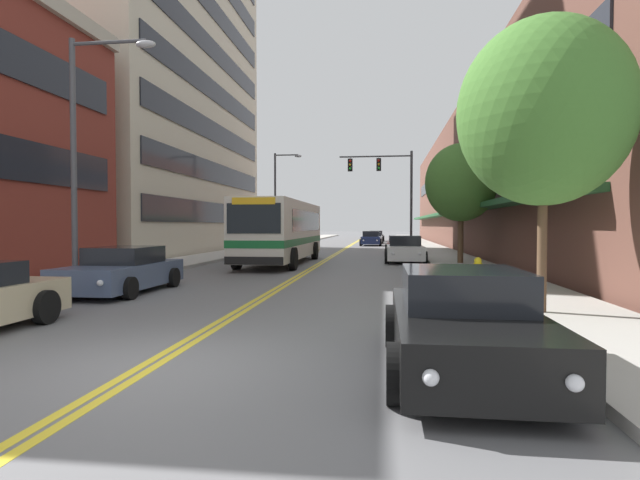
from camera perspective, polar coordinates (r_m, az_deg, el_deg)
The scene contains 21 objects.
ground_plane at distance 43.70m, azimuth 3.05°, elevation -0.88°, with size 240.00×240.00×0.00m, color slate.
sidewalk_left at distance 44.76m, azimuth -5.89°, elevation -0.73°, with size 2.95×106.00×0.15m.
sidewalk_right at distance 43.74m, azimuth 12.20°, elevation -0.82°, with size 2.95×106.00×0.15m.
centre_line at distance 43.70m, azimuth 3.05°, elevation -0.88°, with size 0.34×106.00×0.01m.
office_tower_left at distance 40.16m, azimuth -20.48°, elevation 17.29°, with size 12.08×23.75×25.66m.
storefront_row_right at distance 44.69m, azimuth 19.60°, elevation 6.11°, with size 9.10×68.00×10.97m.
city_bus at distance 25.82m, azimuth -4.30°, elevation 1.27°, with size 2.83×11.39×3.13m.
car_slate_blue_parked_left_near at distance 15.75m, azimuth -21.64°, elevation -3.33°, with size 2.17×4.56×1.32m.
car_champagne_parked_left_mid at distance 38.23m, azimuth -4.21°, elevation -0.39°, with size 2.03×4.84×1.21m.
car_black_parked_right_foreground at distance 7.00m, azimuth 16.12°, elevation -9.28°, with size 2.06×4.32×1.37m.
car_white_parked_right_mid at distance 26.83m, azimuth 9.67°, elevation -1.13°, with size 2.13×4.13×1.41m.
car_red_parked_right_far at distance 34.48m, azimuth 9.27°, elevation -0.61°, with size 2.19×4.79×1.26m.
car_dark_grey_moving_lead at distance 62.32m, azimuth 6.41°, elevation 0.43°, with size 2.10×4.54×1.29m.
car_navy_moving_second at distance 48.59m, azimuth 5.83°, elevation 0.13°, with size 2.06×4.14×1.40m.
car_silver_moving_third at distance 55.00m, azimuth 6.21°, elevation 0.23°, with size 2.01×4.89×1.20m.
traffic_signal_mast at distance 36.81m, azimuth 7.78°, elevation 6.67°, with size 5.31×0.38×7.33m.
street_lamp_left_near at distance 15.42m, azimuth -25.15°, elevation 10.26°, with size 2.50×0.28×7.09m.
street_lamp_left_far at distance 39.64m, azimuth -4.71°, elevation 5.44°, with size 2.22×0.28×7.64m.
street_tree_right_near at distance 11.57m, azimuth 24.21°, elevation 13.12°, with size 3.50×3.50×6.06m.
street_tree_right_mid at distance 25.06m, azimuth 15.81°, elevation 6.33°, with size 3.41×3.41×5.75m.
fire_hydrant at distance 15.20m, azimuth 17.58°, elevation -3.55°, with size 0.32×0.24×0.88m.
Camera 1 is at (3.24, -6.54, 1.96)m, focal length 28.00 mm.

